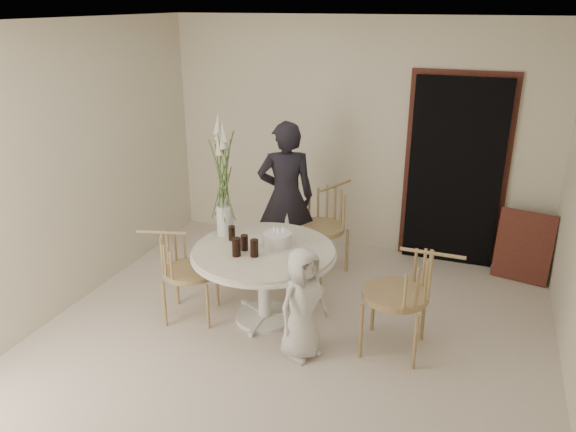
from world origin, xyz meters
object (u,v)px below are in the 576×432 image
(chair_right, at_px, (413,286))
(girl, at_px, (286,197))
(table, at_px, (264,260))
(chair_far, at_px, (327,216))
(chair_left, at_px, (177,262))
(boy, at_px, (303,304))
(flower_vase, at_px, (223,179))
(birthday_cake, at_px, (277,239))

(chair_right, distance_m, girl, 1.98)
(table, height_order, chair_far, chair_far)
(chair_left, bearing_deg, girl, -38.08)
(girl, height_order, boy, girl)
(table, distance_m, chair_far, 1.27)
(flower_vase, bearing_deg, birthday_cake, -8.21)
(table, bearing_deg, birthday_cake, 49.08)
(table, height_order, chair_left, chair_left)
(girl, height_order, birthday_cake, girl)
(girl, xyz_separation_m, birthday_cake, (0.29, -1.02, -0.05))
(table, bearing_deg, chair_left, -164.65)
(chair_left, bearing_deg, chair_far, -49.49)
(chair_far, xyz_separation_m, flower_vase, (-0.72, -1.06, 0.66))
(chair_far, distance_m, chair_left, 1.79)
(chair_far, distance_m, girl, 0.50)
(girl, bearing_deg, flower_vase, 51.11)
(girl, relative_size, flower_vase, 1.43)
(girl, bearing_deg, chair_right, 119.79)
(table, relative_size, boy, 1.34)
(boy, distance_m, flower_vase, 1.41)
(chair_far, xyz_separation_m, boy, (0.28, -1.68, -0.13))
(boy, relative_size, flower_vase, 0.85)
(chair_left, xyz_separation_m, boy, (1.31, -0.21, -0.07))
(chair_far, distance_m, chair_right, 1.73)
(chair_right, relative_size, chair_left, 1.11)
(chair_far, distance_m, flower_vase, 1.44)
(birthday_cake, xyz_separation_m, flower_vase, (-0.57, 0.08, 0.49))
(table, distance_m, flower_vase, 0.84)
(chair_far, relative_size, chair_right, 0.99)
(chair_left, bearing_deg, birthday_cake, -84.15)
(chair_left, relative_size, flower_vase, 0.75)
(flower_vase, bearing_deg, girl, 73.57)
(chair_left, height_order, flower_vase, flower_vase)
(table, height_order, girl, girl)
(boy, height_order, birthday_cake, boy)
(table, distance_m, birthday_cake, 0.23)
(girl, bearing_deg, chair_left, 43.72)
(chair_left, height_order, birthday_cake, birthday_cake)
(chair_left, bearing_deg, table, -88.91)
(chair_right, distance_m, chair_left, 2.16)
(girl, bearing_deg, chair_far, 172.74)
(chair_far, height_order, chair_left, chair_far)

